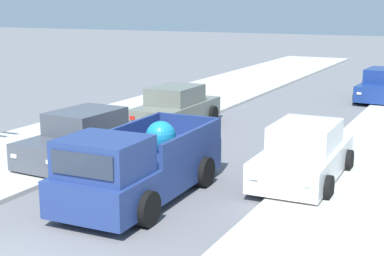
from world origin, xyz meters
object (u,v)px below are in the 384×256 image
pickup_truck (138,168)px  car_left_mid (176,108)px  car_right_mid (304,155)px  car_right_near (85,138)px  car_left_near (383,86)px

pickup_truck → car_left_mid: size_ratio=1.23×
car_right_mid → car_right_near: bearing=-170.4°
car_left_near → car_right_mid: same height
car_left_near → car_right_near: (-6.07, -15.04, 0.00)m
pickup_truck → car_right_near: size_ratio=1.21×
pickup_truck → car_right_near: 3.77m
pickup_truck → car_right_mid: bearing=46.1°
car_left_mid → car_right_mid: 7.64m
pickup_truck → car_left_near: bearing=80.2°
pickup_truck → car_right_mid: pickup_truck is taller
car_left_near → car_left_mid: 11.22m
car_right_mid → car_left_mid: bearing=143.6°
car_right_near → car_left_mid: (0.02, 5.59, 0.00)m
car_left_mid → car_right_mid: same height
pickup_truck → car_left_near: 17.41m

